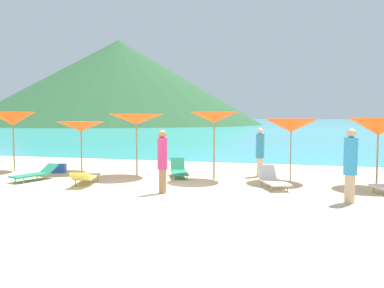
# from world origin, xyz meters

# --- Properties ---
(ground_plane) EXTENTS (50.00, 100.00, 0.30)m
(ground_plane) POSITION_xyz_m (0.00, 10.00, -0.15)
(ground_plane) COLOR beige
(ocean_water) EXTENTS (650.00, 440.00, 0.02)m
(ocean_water) POSITION_xyz_m (0.00, 227.83, 0.01)
(ocean_water) COLOR #38B7CC
(ocean_water) RESTS_ON ground_plane
(headland_hill) EXTENTS (89.37, 89.37, 26.27)m
(headland_hill) POSITION_xyz_m (-47.49, 98.17, 13.13)
(headland_hill) COLOR #2D5B33
(headland_hill) RESTS_ON ground_plane
(umbrella_0) EXTENTS (1.84, 1.84, 2.41)m
(umbrella_0) POSITION_xyz_m (-6.87, 2.84, 2.14)
(umbrella_0) COLOR #9E7F59
(umbrella_0) RESTS_ON ground_plane
(umbrella_1) EXTENTS (1.98, 1.98, 2.02)m
(umbrella_1) POSITION_xyz_m (-4.10, 3.36, 1.82)
(umbrella_1) COLOR #9E7F59
(umbrella_1) RESTS_ON ground_plane
(umbrella_2) EXTENTS (2.07, 2.07, 2.31)m
(umbrella_2) POSITION_xyz_m (-1.50, 2.87, 2.12)
(umbrella_2) COLOR #9E7F59
(umbrella_2) RESTS_ON ground_plane
(umbrella_3) EXTENTS (1.88, 1.88, 2.38)m
(umbrella_3) POSITION_xyz_m (1.44, 2.82, 2.18)
(umbrella_3) COLOR #9E7F59
(umbrella_3) RESTS_ON ground_plane
(umbrella_4) EXTENTS (1.89, 1.89, 2.15)m
(umbrella_4) POSITION_xyz_m (4.04, 3.15, 1.92)
(umbrella_4) COLOR #9E7F59
(umbrella_4) RESTS_ON ground_plane
(umbrella_5) EXTENTS (1.96, 1.96, 2.17)m
(umbrella_5) POSITION_xyz_m (6.67, 2.75, 1.90)
(umbrella_5) COLOR #9E7F59
(umbrella_5) RESTS_ON ground_plane
(lounge_chair_0) EXTENTS (1.07, 1.62, 0.64)m
(lounge_chair_0) POSITION_xyz_m (0.07, 3.08, 0.24)
(lounge_chair_0) COLOR #268C66
(lounge_chair_0) RESTS_ON ground_plane
(lounge_chair_2) EXTENTS (1.12, 1.60, 0.63)m
(lounge_chair_2) POSITION_xyz_m (3.50, 1.80, 0.26)
(lounge_chair_2) COLOR white
(lounge_chair_2) RESTS_ON ground_plane
(lounge_chair_3) EXTENTS (0.95, 1.71, 0.52)m
(lounge_chair_3) POSITION_xyz_m (-2.42, 0.78, 0.26)
(lounge_chair_3) COLOR #D8BF4C
(lounge_chair_3) RESTS_ON ground_plane
(lounge_chair_5) EXTENTS (1.01, 1.70, 0.51)m
(lounge_chair_5) POSITION_xyz_m (-4.57, 1.11, 0.24)
(lounge_chair_5) COLOR #268C66
(lounge_chair_5) RESTS_ON ground_plane
(beachgoer_2) EXTENTS (0.34, 0.34, 1.90)m
(beachgoer_2) POSITION_xyz_m (5.48, 0.16, 1.02)
(beachgoer_2) COLOR #DBAA84
(beachgoer_2) RESTS_ON ground_plane
(beachgoer_3) EXTENTS (0.29, 0.29, 1.83)m
(beachgoer_3) POSITION_xyz_m (0.45, 0.12, 0.99)
(beachgoer_3) COLOR #A3704C
(beachgoer_3) RESTS_ON ground_plane
(beachgoer_4) EXTENTS (0.31, 0.31, 1.79)m
(beachgoer_4) POSITION_xyz_m (2.95, 3.94, 0.96)
(beachgoer_4) COLOR beige
(beachgoer_4) RESTS_ON ground_plane
(cooler_box) EXTENTS (0.59, 0.49, 0.34)m
(cooler_box) POSITION_xyz_m (-4.84, 2.90, 0.17)
(cooler_box) COLOR blue
(cooler_box) RESTS_ON ground_plane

